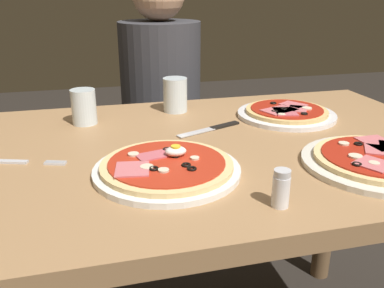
% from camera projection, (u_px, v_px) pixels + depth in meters
% --- Properties ---
extents(dining_table, '(1.20, 0.81, 0.75)m').
position_uv_depth(dining_table, '(225.00, 187.00, 1.03)').
color(dining_table, '#9E754C').
rests_on(dining_table, ground).
extents(pizza_foreground, '(0.29, 0.29, 0.05)m').
position_uv_depth(pizza_foreground, '(167.00, 167.00, 0.82)').
color(pizza_foreground, white).
rests_on(pizza_foreground, dining_table).
extents(pizza_across_left, '(0.28, 0.28, 0.03)m').
position_uv_depth(pizza_across_left, '(287.00, 113.00, 1.18)').
color(pizza_across_left, white).
rests_on(pizza_across_left, dining_table).
extents(pizza_across_right, '(0.31, 0.31, 0.03)m').
position_uv_depth(pizza_across_right, '(377.00, 161.00, 0.86)').
color(pizza_across_right, silver).
rests_on(pizza_across_right, dining_table).
extents(water_glass_near, '(0.07, 0.07, 0.10)m').
position_uv_depth(water_glass_near, '(175.00, 97.00, 1.22)').
color(water_glass_near, silver).
rests_on(water_glass_near, dining_table).
extents(water_glass_far, '(0.07, 0.07, 0.09)m').
position_uv_depth(water_glass_far, '(84.00, 109.00, 1.11)').
color(water_glass_far, silver).
rests_on(water_glass_far, dining_table).
extents(fork, '(0.15, 0.06, 0.00)m').
position_uv_depth(fork, '(23.00, 162.00, 0.87)').
color(fork, silver).
rests_on(fork, dining_table).
extents(knife, '(0.19, 0.09, 0.01)m').
position_uv_depth(knife, '(213.00, 128.00, 1.08)').
color(knife, silver).
rests_on(knife, dining_table).
extents(salt_shaker, '(0.03, 0.03, 0.07)m').
position_uv_depth(salt_shaker, '(281.00, 188.00, 0.69)').
color(salt_shaker, white).
rests_on(salt_shaker, dining_table).
extents(diner_person, '(0.32, 0.32, 1.18)m').
position_uv_depth(diner_person, '(162.00, 125.00, 1.73)').
color(diner_person, black).
rests_on(diner_person, ground).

